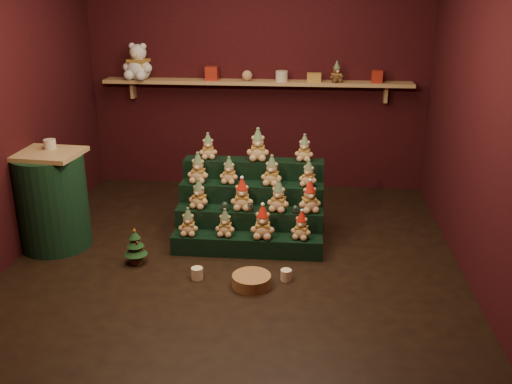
# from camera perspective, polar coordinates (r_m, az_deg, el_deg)

# --- Properties ---
(ground) EXTENTS (4.00, 4.00, 0.00)m
(ground) POSITION_cam_1_polar(r_m,az_deg,el_deg) (5.35, -1.86, -6.21)
(ground) COLOR black
(ground) RESTS_ON ground
(back_wall) EXTENTS (4.00, 0.10, 2.80)m
(back_wall) POSITION_cam_1_polar(r_m,az_deg,el_deg) (6.91, 0.17, 11.96)
(back_wall) COLOR black
(back_wall) RESTS_ON ground
(front_wall) EXTENTS (4.00, 0.10, 2.80)m
(front_wall) POSITION_cam_1_polar(r_m,az_deg,el_deg) (2.95, -7.12, 0.84)
(front_wall) COLOR black
(front_wall) RESTS_ON ground
(left_wall) EXTENTS (0.10, 4.00, 2.80)m
(left_wall) POSITION_cam_1_polar(r_m,az_deg,el_deg) (5.55, -23.77, 8.32)
(left_wall) COLOR black
(left_wall) RESTS_ON ground
(right_wall) EXTENTS (0.10, 4.00, 2.80)m
(right_wall) POSITION_cam_1_polar(r_m,az_deg,el_deg) (5.07, 21.84, 7.62)
(right_wall) COLOR black
(right_wall) RESTS_ON ground
(back_shelf) EXTENTS (3.60, 0.26, 0.24)m
(back_shelf) POSITION_cam_1_polar(r_m,az_deg,el_deg) (6.75, 0.03, 10.86)
(back_shelf) COLOR tan
(back_shelf) RESTS_ON ground
(riser_tier_front) EXTENTS (1.40, 0.22, 0.18)m
(riser_tier_front) POSITION_cam_1_polar(r_m,az_deg,el_deg) (5.32, -0.93, -5.31)
(riser_tier_front) COLOR black
(riser_tier_front) RESTS_ON ground
(riser_tier_midfront) EXTENTS (1.40, 0.22, 0.36)m
(riser_tier_midfront) POSITION_cam_1_polar(r_m,az_deg,el_deg) (5.48, -0.68, -3.48)
(riser_tier_midfront) COLOR black
(riser_tier_midfront) RESTS_ON ground
(riser_tier_midback) EXTENTS (1.40, 0.22, 0.54)m
(riser_tier_midback) POSITION_cam_1_polar(r_m,az_deg,el_deg) (5.65, -0.45, -1.76)
(riser_tier_midback) COLOR black
(riser_tier_midback) RESTS_ON ground
(riser_tier_back) EXTENTS (1.40, 0.22, 0.72)m
(riser_tier_back) POSITION_cam_1_polar(r_m,az_deg,el_deg) (5.82, -0.23, -0.14)
(riser_tier_back) COLOR black
(riser_tier_back) RESTS_ON ground
(teddy_0) EXTENTS (0.19, 0.17, 0.26)m
(teddy_0) POSITION_cam_1_polar(r_m,az_deg,el_deg) (5.29, -6.79, -2.98)
(teddy_0) COLOR tan
(teddy_0) RESTS_ON riser_tier_front
(teddy_1) EXTENTS (0.19, 0.17, 0.25)m
(teddy_1) POSITION_cam_1_polar(r_m,az_deg,el_deg) (5.25, -3.10, -3.09)
(teddy_1) COLOR tan
(teddy_1) RESTS_ON riser_tier_front
(teddy_2) EXTENTS (0.22, 0.20, 0.31)m
(teddy_2) POSITION_cam_1_polar(r_m,az_deg,el_deg) (5.19, 0.67, -3.00)
(teddy_2) COLOR tan
(teddy_2) RESTS_ON riser_tier_front
(teddy_3) EXTENTS (0.23, 0.21, 0.26)m
(teddy_3) POSITION_cam_1_polar(r_m,az_deg,el_deg) (5.20, 4.58, -3.32)
(teddy_3) COLOR tan
(teddy_3) RESTS_ON riser_tier_front
(teddy_4) EXTENTS (0.24, 0.23, 0.28)m
(teddy_4) POSITION_cam_1_polar(r_m,az_deg,el_deg) (5.43, -5.72, -0.20)
(teddy_4) COLOR tan
(teddy_4) RESTS_ON riser_tier_midfront
(teddy_5) EXTENTS (0.22, 0.20, 0.30)m
(teddy_5) POSITION_cam_1_polar(r_m,az_deg,el_deg) (5.36, -1.41, -0.22)
(teddy_5) COLOR tan
(teddy_5) RESTS_ON riser_tier_midfront
(teddy_6) EXTENTS (0.25, 0.23, 0.29)m
(teddy_6) POSITION_cam_1_polar(r_m,az_deg,el_deg) (5.33, 2.27, -0.41)
(teddy_6) COLOR tan
(teddy_6) RESTS_ON riser_tier_midfront
(teddy_7) EXTENTS (0.26, 0.25, 0.30)m
(teddy_7) POSITION_cam_1_polar(r_m,az_deg,el_deg) (5.33, 5.38, -0.46)
(teddy_7) COLOR tan
(teddy_7) RESTS_ON riser_tier_midfront
(teddy_8) EXTENTS (0.22, 0.20, 0.29)m
(teddy_8) POSITION_cam_1_polar(r_m,az_deg,el_deg) (5.58, -5.81, 2.40)
(teddy_8) COLOR tan
(teddy_8) RESTS_ON riser_tier_midback
(teddy_9) EXTENTS (0.20, 0.19, 0.26)m
(teddy_9) POSITION_cam_1_polar(r_m,az_deg,el_deg) (5.54, -2.70, 2.17)
(teddy_9) COLOR tan
(teddy_9) RESTS_ON riser_tier_midback
(teddy_10) EXTENTS (0.24, 0.22, 0.29)m
(teddy_10) POSITION_cam_1_polar(r_m,az_deg,el_deg) (5.48, 1.60, 2.15)
(teddy_10) COLOR tan
(teddy_10) RESTS_ON riser_tier_midback
(teddy_11) EXTENTS (0.23, 0.22, 0.25)m
(teddy_11) POSITION_cam_1_polar(r_m,az_deg,el_deg) (5.48, 5.29, 1.86)
(teddy_11) COLOR tan
(teddy_11) RESTS_ON riser_tier_midback
(teddy_12) EXTENTS (0.21, 0.19, 0.25)m
(teddy_12) POSITION_cam_1_polar(r_m,az_deg,el_deg) (5.74, -4.82, 4.59)
(teddy_12) COLOR tan
(teddy_12) RESTS_ON riser_tier_back
(teddy_13) EXTENTS (0.23, 0.21, 0.31)m
(teddy_13) POSITION_cam_1_polar(r_m,az_deg,el_deg) (5.65, 0.20, 4.74)
(teddy_13) COLOR tan
(teddy_13) RESTS_ON riser_tier_back
(teddy_14) EXTENTS (0.21, 0.19, 0.26)m
(teddy_14) POSITION_cam_1_polar(r_m,az_deg,el_deg) (5.66, 4.87, 4.41)
(teddy_14) COLOR tan
(teddy_14) RESTS_ON riser_tier_back
(snow_globe_a) EXTENTS (0.07, 0.07, 0.09)m
(snow_globe_a) POSITION_cam_1_polar(r_m,az_deg,el_deg) (5.37, -3.14, -1.43)
(snow_globe_a) COLOR black
(snow_globe_a) RESTS_ON riser_tier_midfront
(snow_globe_b) EXTENTS (0.07, 0.07, 0.09)m
(snow_globe_b) POSITION_cam_1_polar(r_m,az_deg,el_deg) (5.34, -0.59, -1.53)
(snow_globe_b) COLOR black
(snow_globe_b) RESTS_ON riser_tier_midfront
(snow_globe_c) EXTENTS (0.06, 0.06, 0.08)m
(snow_globe_c) POSITION_cam_1_polar(r_m,az_deg,el_deg) (5.32, 3.96, -1.74)
(snow_globe_c) COLOR black
(snow_globe_c) RESTS_ON riser_tier_midfront
(side_table) EXTENTS (0.65, 0.65, 0.94)m
(side_table) POSITION_cam_1_polar(r_m,az_deg,el_deg) (5.68, -19.73, -0.79)
(side_table) COLOR tan
(side_table) RESTS_ON ground
(table_ornament) EXTENTS (0.11, 0.11, 0.09)m
(table_ornament) POSITION_cam_1_polar(r_m,az_deg,el_deg) (5.61, -19.92, 4.53)
(table_ornament) COLOR beige
(table_ornament) RESTS_ON side_table
(mini_christmas_tree) EXTENTS (0.21, 0.21, 0.35)m
(mini_christmas_tree) POSITION_cam_1_polar(r_m,az_deg,el_deg) (5.22, -11.96, -5.32)
(mini_christmas_tree) COLOR #452818
(mini_christmas_tree) RESTS_ON ground
(mug_left) EXTENTS (0.10, 0.10, 0.10)m
(mug_left) POSITION_cam_1_polar(r_m,az_deg,el_deg) (4.93, -5.91, -8.09)
(mug_left) COLOR #F6E5B5
(mug_left) RESTS_ON ground
(mug_right) EXTENTS (0.10, 0.10, 0.10)m
(mug_right) POSITION_cam_1_polar(r_m,az_deg,el_deg) (4.89, 3.02, -8.29)
(mug_right) COLOR #F6E5B5
(mug_right) RESTS_ON ground
(wicker_basket) EXTENTS (0.39, 0.39, 0.10)m
(wicker_basket) POSITION_cam_1_polar(r_m,az_deg,el_deg) (4.79, -0.44, -8.86)
(wicker_basket) COLOR #AA7744
(wicker_basket) RESTS_ON ground
(white_bear) EXTENTS (0.45, 0.42, 0.52)m
(white_bear) POSITION_cam_1_polar(r_m,az_deg,el_deg) (6.95, -11.70, 13.12)
(white_bear) COLOR white
(white_bear) RESTS_ON back_shelf
(brown_bear) EXTENTS (0.20, 0.19, 0.23)m
(brown_bear) POSITION_cam_1_polar(r_m,az_deg,el_deg) (6.68, 8.05, 11.78)
(brown_bear) COLOR #52301B
(brown_bear) RESTS_ON back_shelf
(gift_tin_red_a) EXTENTS (0.14, 0.14, 0.16)m
(gift_tin_red_a) POSITION_cam_1_polar(r_m,az_deg,el_deg) (6.78, -4.44, 11.75)
(gift_tin_red_a) COLOR #AC2A1A
(gift_tin_red_a) RESTS_ON back_shelf
(gift_tin_cream) EXTENTS (0.14, 0.14, 0.12)m
(gift_tin_cream) POSITION_cam_1_polar(r_m,az_deg,el_deg) (6.70, 2.58, 11.51)
(gift_tin_cream) COLOR beige
(gift_tin_cream) RESTS_ON back_shelf
(gift_tin_red_b) EXTENTS (0.12, 0.12, 0.14)m
(gift_tin_red_b) POSITION_cam_1_polar(r_m,az_deg,el_deg) (6.73, 11.99, 11.23)
(gift_tin_red_b) COLOR #AC2A1A
(gift_tin_red_b) RESTS_ON back_shelf
(shelf_plush_ball) EXTENTS (0.12, 0.12, 0.12)m
(shelf_plush_ball) POSITION_cam_1_polar(r_m,az_deg,el_deg) (6.73, -0.89, 11.57)
(shelf_plush_ball) COLOR tan
(shelf_plush_ball) RESTS_ON back_shelf
(scarf_gift_box) EXTENTS (0.16, 0.10, 0.10)m
(scarf_gift_box) POSITION_cam_1_polar(r_m,az_deg,el_deg) (6.69, 5.82, 11.33)
(scarf_gift_box) COLOR orange
(scarf_gift_box) RESTS_ON back_shelf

